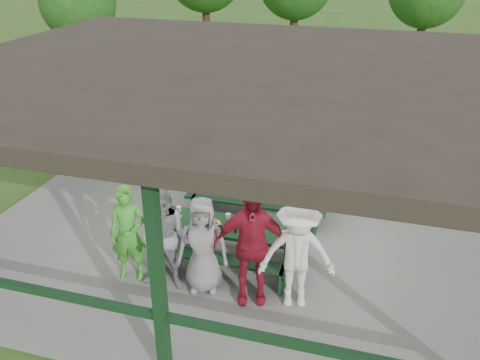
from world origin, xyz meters
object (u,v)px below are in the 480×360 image
(spectator_lblue, at_px, (253,154))
(contestant_grey_left, at_px, (165,240))
(picnic_table_near, at_px, (225,238))
(contestant_red, at_px, (251,246))
(pickup_truck, at_px, (352,83))
(farm_trailer, at_px, (297,87))
(picnic_table_far, at_px, (261,189))
(contestant_grey_mid, at_px, (203,245))
(contestant_white_fedora, at_px, (297,255))
(spectator_grey, at_px, (320,164))
(spectator_blue, at_px, (214,140))
(contestant_green, at_px, (128,234))

(spectator_lblue, bearing_deg, contestant_grey_left, 81.25)
(picnic_table_near, xyz_separation_m, contestant_red, (0.68, -0.85, 0.50))
(pickup_truck, bearing_deg, contestant_red, 164.66)
(picnic_table_near, distance_m, farm_trailer, 9.47)
(farm_trailer, bearing_deg, picnic_table_far, -106.45)
(contestant_grey_left, relative_size, spectator_lblue, 1.08)
(contestant_grey_mid, distance_m, contestant_white_fedora, 1.50)
(spectator_grey, bearing_deg, contestant_grey_left, 57.71)
(pickup_truck, bearing_deg, spectator_blue, 146.27)
(farm_trailer, bearing_deg, contestant_red, -104.75)
(picnic_table_far, bearing_deg, spectator_blue, 135.17)
(picnic_table_far, relative_size, pickup_truck, 0.53)
(contestant_grey_left, relative_size, spectator_blue, 1.08)
(picnic_table_near, distance_m, contestant_white_fedora, 1.65)
(spectator_lblue, bearing_deg, contestant_green, 71.33)
(farm_trailer, bearing_deg, spectator_blue, -120.05)
(contestant_green, distance_m, contestant_red, 2.06)
(pickup_truck, bearing_deg, contestant_grey_left, 157.80)
(contestant_grey_mid, height_order, pickup_truck, contestant_grey_mid)
(spectator_lblue, distance_m, pickup_truck, 7.57)
(spectator_grey, distance_m, pickup_truck, 7.39)
(spectator_grey, bearing_deg, contestant_red, 75.77)
(contestant_grey_mid, distance_m, farm_trailer, 10.28)
(spectator_blue, xyz_separation_m, farm_trailer, (0.90, 5.92, -0.22))
(contestant_white_fedora, height_order, spectator_blue, contestant_white_fedora)
(picnic_table_near, bearing_deg, pickup_truck, 83.32)
(contestant_grey_left, xyz_separation_m, spectator_blue, (-0.73, 4.48, -0.07))
(contestant_red, relative_size, spectator_blue, 1.19)
(contestant_grey_mid, height_order, contestant_red, contestant_red)
(picnic_table_far, bearing_deg, picnic_table_near, -93.55)
(spectator_blue, bearing_deg, picnic_table_far, 159.63)
(picnic_table_near, bearing_deg, spectator_blue, 111.91)
(picnic_table_far, bearing_deg, contestant_red, -78.92)
(contestant_green, relative_size, farm_trailer, 0.42)
(contestant_grey_mid, relative_size, contestant_red, 0.84)
(contestant_green, distance_m, farm_trailer, 10.36)
(spectator_lblue, relative_size, pickup_truck, 0.30)
(contestant_green, relative_size, spectator_grey, 1.09)
(contestant_white_fedora, distance_m, spectator_grey, 3.77)
(contestant_grey_left, bearing_deg, contestant_red, 3.80)
(contestant_green, distance_m, spectator_lblue, 3.98)
(picnic_table_far, bearing_deg, spectator_lblue, 114.56)
(farm_trailer, bearing_deg, spectator_lblue, -109.56)
(picnic_table_near, xyz_separation_m, spectator_blue, (-1.42, 3.54, 0.35))
(contestant_grey_mid, bearing_deg, contestant_green, 169.80)
(contestant_green, bearing_deg, contestant_white_fedora, -10.06)
(contestant_grey_mid, relative_size, spectator_grey, 1.06)
(pickup_truck, bearing_deg, spectator_lblue, 155.74)
(picnic_table_near, height_order, contestant_red, contestant_red)
(contestant_green, relative_size, contestant_white_fedora, 0.91)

